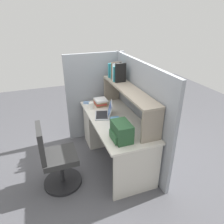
{
  "coord_description": "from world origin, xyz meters",
  "views": [
    {
      "loc": [
        2.53,
        -0.98,
        2.17
      ],
      "look_at": [
        0.0,
        -0.05,
        0.85
      ],
      "focal_mm": 33.19,
      "sensor_mm": 36.0,
      "label": 1
    }
  ],
  "objects_px": {
    "paper_cup": "(91,106)",
    "tissue_box": "(116,123)",
    "backpack": "(121,132)",
    "computer_mouse": "(87,103)",
    "office_chair": "(56,161)",
    "laptop": "(105,113)"
  },
  "relations": [
    {
      "from": "tissue_box",
      "to": "office_chair",
      "type": "bearing_deg",
      "value": -80.86
    },
    {
      "from": "laptop",
      "to": "backpack",
      "type": "height_order",
      "value": "backpack"
    },
    {
      "from": "laptop",
      "to": "computer_mouse",
      "type": "height_order",
      "value": "laptop"
    },
    {
      "from": "backpack",
      "to": "office_chair",
      "type": "relative_size",
      "value": 0.32
    },
    {
      "from": "backpack",
      "to": "computer_mouse",
      "type": "relative_size",
      "value": 2.88
    },
    {
      "from": "paper_cup",
      "to": "tissue_box",
      "type": "relative_size",
      "value": 0.49
    },
    {
      "from": "laptop",
      "to": "tissue_box",
      "type": "bearing_deg",
      "value": 6.87
    },
    {
      "from": "tissue_box",
      "to": "laptop",
      "type": "bearing_deg",
      "value": -166.56
    },
    {
      "from": "tissue_box",
      "to": "office_chair",
      "type": "distance_m",
      "value": 0.94
    },
    {
      "from": "paper_cup",
      "to": "backpack",
      "type": "bearing_deg",
      "value": 6.24
    },
    {
      "from": "laptop",
      "to": "paper_cup",
      "type": "bearing_deg",
      "value": -158.35
    },
    {
      "from": "paper_cup",
      "to": "office_chair",
      "type": "relative_size",
      "value": 0.11
    },
    {
      "from": "backpack",
      "to": "paper_cup",
      "type": "xyz_separation_m",
      "value": [
        -1.01,
        -0.11,
        -0.06
      ]
    },
    {
      "from": "computer_mouse",
      "to": "tissue_box",
      "type": "xyz_separation_m",
      "value": [
        0.91,
        0.2,
        0.03
      ]
    },
    {
      "from": "paper_cup",
      "to": "computer_mouse",
      "type": "bearing_deg",
      "value": -174.13
    },
    {
      "from": "office_chair",
      "to": "tissue_box",
      "type": "bearing_deg",
      "value": -88.38
    },
    {
      "from": "office_chair",
      "to": "paper_cup",
      "type": "bearing_deg",
      "value": -44.71
    },
    {
      "from": "office_chair",
      "to": "computer_mouse",
      "type": "bearing_deg",
      "value": -35.99
    },
    {
      "from": "computer_mouse",
      "to": "office_chair",
      "type": "bearing_deg",
      "value": -14.96
    },
    {
      "from": "computer_mouse",
      "to": "tissue_box",
      "type": "relative_size",
      "value": 0.47
    },
    {
      "from": "paper_cup",
      "to": "laptop",
      "type": "bearing_deg",
      "value": 21.65
    },
    {
      "from": "backpack",
      "to": "paper_cup",
      "type": "height_order",
      "value": "backpack"
    }
  ]
}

